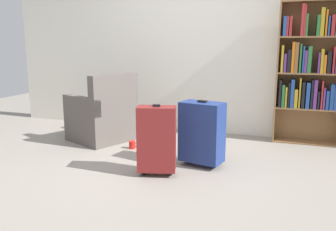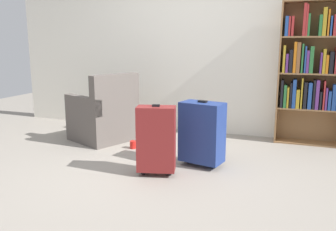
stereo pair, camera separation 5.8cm
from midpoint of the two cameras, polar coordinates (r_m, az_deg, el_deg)
ground_plane at (r=3.60m, az=-3.82°, el=-9.31°), size 10.18×10.18×0.00m
back_wall at (r=5.18m, az=4.72°, el=11.77°), size 5.81×0.10×2.60m
bookshelf at (r=4.83m, az=22.34°, el=6.85°), size 0.81×0.26×1.79m
armchair at (r=4.78m, az=-9.86°, el=-0.22°), size 0.92×0.92×0.90m
mug at (r=4.41m, az=-5.24°, el=-4.69°), size 0.12×0.08×0.10m
suitcase_navy_blue at (r=3.73m, az=5.94°, el=-2.70°), size 0.49×0.34×0.70m
suitcase_dark_red at (r=3.45m, az=-1.42°, el=-3.80°), size 0.41×0.28×0.71m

